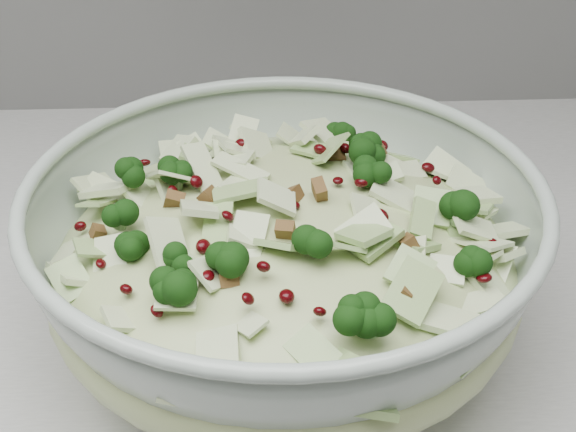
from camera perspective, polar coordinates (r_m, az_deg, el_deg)
The scene contains 2 objects.
mixing_bowl at distance 0.50m, azimuth -0.26°, elevation -3.53°, with size 0.42×0.42×0.13m.
salad at distance 0.49m, azimuth -0.26°, elevation -1.63°, with size 0.41×0.41×0.13m.
Camera 1 is at (-0.58, 1.20, 1.27)m, focal length 50.00 mm.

